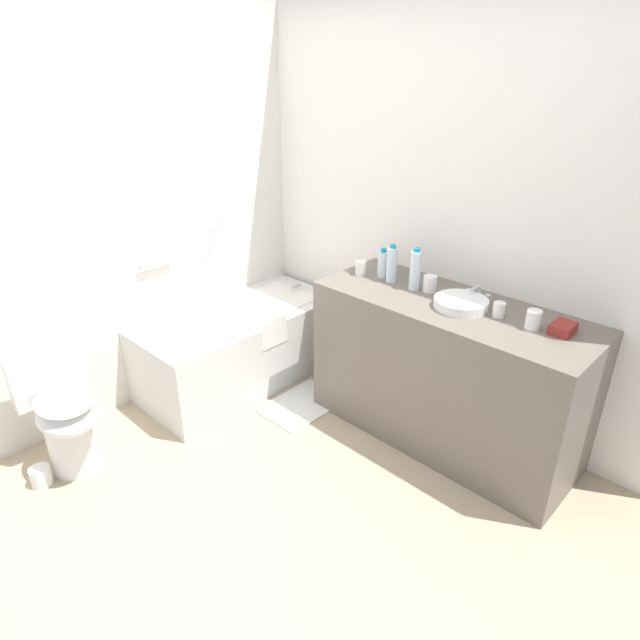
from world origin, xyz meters
The scene contains 18 objects.
ground_plane centered at (0.00, 0.00, 0.00)m, with size 3.94×3.94×0.00m, color tan.
wall_back_tiled centered at (0.00, 1.38, 1.24)m, with size 3.34×0.10×2.48m, color white.
wall_right_mirror centered at (1.52, 0.00, 1.24)m, with size 0.10×3.06×2.48m, color white.
bathtub centered at (0.72, 1.00, 0.29)m, with size 1.42×0.66×1.18m.
toilet centered at (-0.53, 0.98, 0.36)m, with size 0.40×0.53×0.69m.
vanity_counter centered at (1.17, -0.38, 0.44)m, with size 0.61×1.59×0.89m, color #6B6056.
sink_basin centered at (1.15, -0.43, 0.91)m, with size 0.29×0.29×0.05m, color white.
sink_faucet centered at (1.33, -0.43, 0.92)m, with size 0.12×0.15×0.08m.
water_bottle_0 centered at (1.19, -0.10, 1.01)m, with size 0.06×0.06×0.25m.
water_bottle_1 centered at (1.22, 0.16, 0.97)m, with size 0.07×0.07×0.18m.
water_bottle_2 centered at (1.20, 0.07, 1.00)m, with size 0.06×0.06×0.23m.
drinking_glass_0 centered at (1.23, -0.18, 0.94)m, with size 0.08×0.08×0.09m, color white.
drinking_glass_1 centered at (1.16, 0.28, 0.93)m, with size 0.07×0.07×0.09m, color white.
drinking_glass_2 centered at (1.18, -0.83, 0.94)m, with size 0.07×0.07×0.10m, color white.
drinking_glass_3 centered at (1.19, -0.64, 0.93)m, with size 0.06×0.06×0.08m, color white.
amenity_basket centered at (1.24, -0.95, 0.91)m, with size 0.14×0.10×0.05m, color maroon.
bath_mat centered at (0.79, 0.45, 0.01)m, with size 0.54×0.37×0.01m, color white.
toilet_paper_roll centered at (-0.73, 0.95, 0.06)m, with size 0.11×0.11×0.11m, color white.
Camera 1 is at (-1.33, -1.76, 2.13)m, focal length 30.65 mm.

